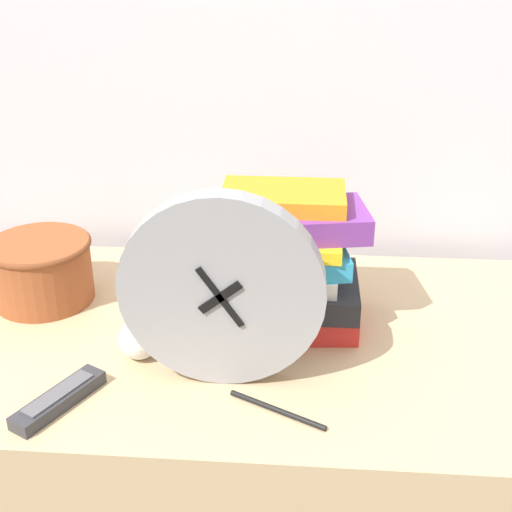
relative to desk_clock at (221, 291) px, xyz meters
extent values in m
cube|color=silver|center=(0.00, 0.51, 0.32)|extent=(6.00, 0.04, 2.40)
cube|color=tan|center=(0.00, 0.13, -0.51)|extent=(1.11, 0.62, 0.73)
cylinder|color=#99999E|center=(0.00, 0.00, 0.00)|extent=(0.30, 0.04, 0.30)
cylinder|color=white|center=(0.00, -0.01, 0.00)|extent=(0.26, 0.01, 0.26)
cube|color=black|center=(0.00, -0.02, 0.00)|extent=(0.06, 0.01, 0.05)
cube|color=black|center=(0.00, -0.02, 0.00)|extent=(0.07, 0.01, 0.09)
cylinder|color=black|center=(0.00, -0.02, 0.00)|extent=(0.01, 0.00, 0.01)
cube|color=red|center=(0.10, 0.17, -0.13)|extent=(0.22, 0.18, 0.04)
cube|color=#232328|center=(0.10, 0.17, -0.09)|extent=(0.22, 0.17, 0.04)
cube|color=white|center=(0.08, 0.17, -0.05)|extent=(0.19, 0.15, 0.03)
cube|color=#2D9ED1|center=(0.07, 0.17, -0.02)|extent=(0.24, 0.20, 0.03)
cube|color=yellow|center=(0.07, 0.17, 0.01)|extent=(0.21, 0.14, 0.02)
cube|color=#7A3899|center=(0.10, 0.17, 0.04)|extent=(0.26, 0.17, 0.04)
cube|color=orange|center=(0.08, 0.19, 0.07)|extent=(0.20, 0.12, 0.03)
cylinder|color=#994C28|center=(-0.35, 0.21, -0.09)|extent=(0.18, 0.18, 0.11)
torus|color=brown|center=(-0.35, 0.21, -0.04)|extent=(0.18, 0.18, 0.01)
cube|color=#333338|center=(-0.22, -0.08, -0.14)|extent=(0.11, 0.15, 0.02)
cube|color=#59595E|center=(-0.22, -0.08, -0.13)|extent=(0.08, 0.11, 0.00)
sphere|color=white|center=(-0.14, 0.05, -0.12)|extent=(0.06, 0.06, 0.06)
cylinder|color=black|center=(0.09, -0.08, -0.15)|extent=(0.14, 0.08, 0.01)
camera|label=1|loc=(0.12, -0.88, 0.49)|focal=50.00mm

